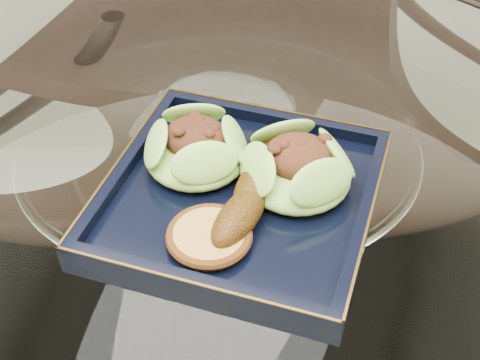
% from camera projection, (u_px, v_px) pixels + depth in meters
% --- Properties ---
extents(dining_table, '(1.13, 1.13, 0.77)m').
position_uv_depth(dining_table, '(222.00, 267.00, 0.85)').
color(dining_table, white).
rests_on(dining_table, ground).
extents(dining_chair, '(0.47, 0.47, 1.05)m').
position_uv_depth(dining_chair, '(240.00, 45.00, 1.28)').
color(dining_chair, black).
rests_on(dining_chair, ground).
extents(navy_plate, '(0.28, 0.28, 0.02)m').
position_uv_depth(navy_plate, '(240.00, 201.00, 0.69)').
color(navy_plate, black).
rests_on(navy_plate, dining_table).
extents(lettuce_wrap_left, '(0.12, 0.12, 0.04)m').
position_uv_depth(lettuce_wrap_left, '(196.00, 151.00, 0.71)').
color(lettuce_wrap_left, '#649B2D').
rests_on(lettuce_wrap_left, navy_plate).
extents(lettuce_wrap_right, '(0.14, 0.14, 0.04)m').
position_uv_depth(lettuce_wrap_right, '(297.00, 171.00, 0.68)').
color(lettuce_wrap_right, olive).
rests_on(lettuce_wrap_right, navy_plate).
extents(roasted_plantain, '(0.04, 0.18, 0.03)m').
position_uv_depth(roasted_plantain, '(256.00, 185.00, 0.67)').
color(roasted_plantain, '#593509').
rests_on(roasted_plantain, navy_plate).
extents(crumb_patty, '(0.09, 0.09, 0.01)m').
position_uv_depth(crumb_patty, '(209.00, 237.00, 0.63)').
color(crumb_patty, gold).
rests_on(crumb_patty, navy_plate).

